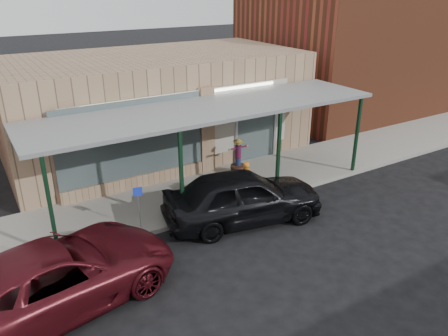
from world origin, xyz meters
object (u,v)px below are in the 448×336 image
barrel_pumpkin (204,188)px  car_maroon (56,276)px  barrel_scarecrow (238,162)px  parked_sedan (243,196)px  handicap_sign (139,202)px

barrel_pumpkin → car_maroon: bearing=-151.3°
barrel_pumpkin → barrel_scarecrow: bearing=23.3°
parked_sedan → car_maroon: (-5.72, -1.03, -0.06)m
parked_sedan → car_maroon: bearing=111.1°
handicap_sign → car_maroon: (-2.76, -2.07, -0.21)m
barrel_pumpkin → car_maroon: size_ratio=0.13×
parked_sedan → car_maroon: size_ratio=0.93×
barrel_pumpkin → handicap_sign: handicap_sign is taller
barrel_scarecrow → parked_sedan: size_ratio=0.28×
barrel_scarecrow → parked_sedan: 3.22m
barrel_scarecrow → handicap_sign: barrel_scarecrow is taller
barrel_scarecrow → handicap_sign: bearing=-148.6°
handicap_sign → parked_sedan: (2.96, -1.04, -0.15)m
car_maroon → barrel_pumpkin: bearing=-72.7°
handicap_sign → barrel_pumpkin: bearing=27.6°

